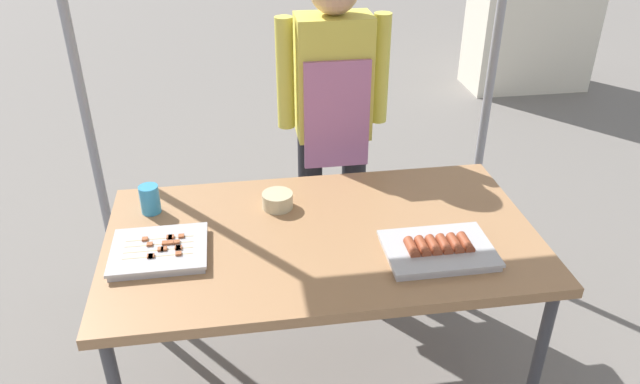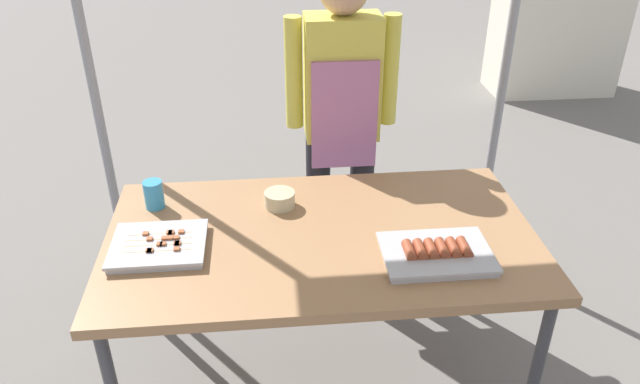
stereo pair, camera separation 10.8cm
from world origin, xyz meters
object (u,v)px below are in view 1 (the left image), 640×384
object	(u,v)px
stall_table	(322,245)
tray_grilled_sausages	(438,250)
tray_meat_skewers	(160,251)
drink_cup_near_edge	(150,199)
vendor_woman	(333,108)
condiment_bowl	(278,200)

from	to	relation	value
stall_table	tray_grilled_sausages	size ratio (longest dim) A/B	4.18
tray_meat_skewers	drink_cup_near_edge	xyz separation A→B (m)	(-0.05, 0.30, 0.04)
stall_table	vendor_woman	size ratio (longest dim) A/B	1.01
drink_cup_near_edge	condiment_bowl	bearing A→B (deg)	-4.60
tray_meat_skewers	condiment_bowl	xyz separation A→B (m)	(0.44, 0.26, 0.01)
condiment_bowl	tray_grilled_sausages	bearing A→B (deg)	-37.31
tray_meat_skewers	drink_cup_near_edge	distance (m)	0.31
stall_table	vendor_woman	world-z (taller)	vendor_woman
condiment_bowl	drink_cup_near_edge	bearing A→B (deg)	175.40
tray_grilled_sausages	vendor_woman	bearing A→B (deg)	102.87
tray_grilled_sausages	drink_cup_near_edge	distance (m)	1.12
tray_grilled_sausages	drink_cup_near_edge	bearing A→B (deg)	156.57
stall_table	vendor_woman	distance (m)	0.81
drink_cup_near_edge	vendor_woman	world-z (taller)	vendor_woman
tray_grilled_sausages	vendor_woman	size ratio (longest dim) A/B	0.24
stall_table	condiment_bowl	distance (m)	0.27
tray_grilled_sausages	tray_meat_skewers	world-z (taller)	tray_grilled_sausages
tray_grilled_sausages	vendor_woman	distance (m)	0.99
tray_meat_skewers	drink_cup_near_edge	size ratio (longest dim) A/B	2.92
stall_table	drink_cup_near_edge	xyz separation A→B (m)	(-0.64, 0.25, 0.11)
tray_meat_skewers	condiment_bowl	size ratio (longest dim) A/B	2.73
condiment_bowl	vendor_woman	xyz separation A→B (m)	(0.32, 0.54, 0.15)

